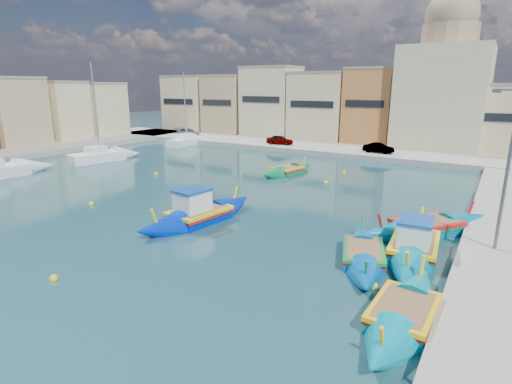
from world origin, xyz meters
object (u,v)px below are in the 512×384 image
Objects in this scene: luzzu_green at (288,171)px; luzzu_cyan_mid at (426,228)px; quay_street_lamp at (506,170)px; yacht_midnorth at (112,156)px; luzzu_cyan_south at (403,315)px; yacht_north at (192,141)px; yacht_mid at (12,170)px; luzzu_blue_south at (363,256)px; luzzu_blue_cabin at (199,215)px; luzzu_turquoise_cabin at (414,247)px; church_block at (444,82)px.

luzzu_cyan_mid is at bearing -35.05° from luzzu_green.
luzzu_green is at bearing 144.95° from luzzu_cyan_mid.
yacht_midnorth reaches higher than quay_street_lamp.
yacht_north is (-35.55, 30.09, 0.16)m from luzzu_cyan_south.
luzzu_cyan_mid is (-3.31, 1.94, -4.05)m from quay_street_lamp.
yacht_mid reaches higher than yacht_midnorth.
luzzu_cyan_mid is 16.93m from luzzu_green.
quay_street_lamp is 0.99× the size of luzzu_blue_south.
luzzu_blue_cabin is 0.82× the size of yacht_mid.
luzzu_turquoise_cabin is 19.10m from luzzu_green.
quay_street_lamp reaches higher than luzzu_green.
yacht_midnorth is (-33.94, 5.78, 0.16)m from luzzu_cyan_mid.
luzzu_cyan_mid is 5.81m from luzzu_blue_south.
yacht_mid is (-1.41, -10.10, 0.01)m from yacht_midnorth.
church_block is 40.52m from yacht_midnorth.
luzzu_blue_cabin is at bearing -26.93° from yacht_midnorth.
luzzu_cyan_south is 0.69× the size of yacht_midnorth.
quay_street_lamp is 0.83× the size of luzzu_turquoise_cabin.
luzzu_blue_cabin is at bearing 160.83° from luzzu_cyan_south.
luzzu_cyan_south is 38.13m from yacht_midnorth.
church_block reaches higher than luzzu_turquoise_cabin.
luzzu_blue_cabin reaches higher than luzzu_cyan_south.
quay_street_lamp is 1.03× the size of luzzu_cyan_south.
quay_street_lamp is at bearing 3.52° from yacht_mid.
yacht_north is (-32.78, 25.77, 0.18)m from luzzu_blue_south.
quay_street_lamp is at bearing -34.19° from luzzu_green.
luzzu_cyan_mid is 34.43m from yacht_midnorth.
luzzu_cyan_south is (2.77, -4.32, 0.02)m from luzzu_blue_south.
luzzu_blue_cabin is (-12.17, -1.84, 0.03)m from luzzu_turquoise_cabin.
yacht_midnorth is at bearing 153.07° from luzzu_blue_cabin.
yacht_midnorth reaches higher than yacht_north.
luzzu_cyan_mid is at bearing -30.32° from yacht_north.
church_block is 2.46× the size of luzzu_cyan_south.
quay_street_lamp is at bearing 72.73° from luzzu_cyan_south.
church_block reaches higher than quay_street_lamp.
quay_street_lamp is 0.85× the size of luzzu_blue_cabin.
luzzu_cyan_mid is 40.19m from yacht_north.
luzzu_blue_south is at bearing -86.61° from church_block.
quay_street_lamp is 0.94× the size of luzzu_cyan_mid.
luzzu_blue_cabin is 34.05m from yacht_north.
luzzu_green is (-13.86, 9.72, -0.04)m from luzzu_cyan_mid.
luzzu_blue_south reaches higher than luzzu_green.
quay_street_lamp is 38.92m from yacht_mid.
church_block is at bearing 41.41° from yacht_midnorth.
luzzu_green is 23.36m from yacht_north.
yacht_mid reaches higher than luzzu_turquoise_cabin.
luzzu_blue_cabin is 0.90× the size of yacht_north.
yacht_mid reaches higher than quay_street_lamp.
luzzu_green is at bearing -113.51° from church_block.
yacht_north reaches higher than luzzu_turquoise_cabin.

